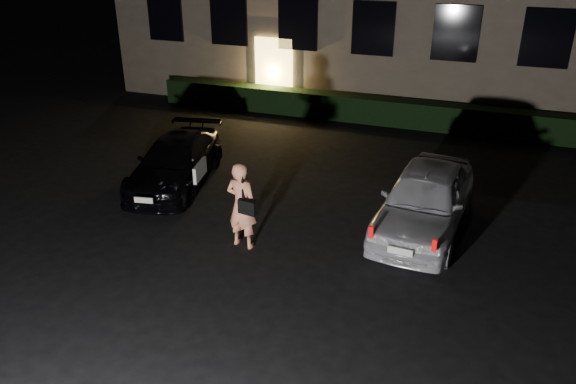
% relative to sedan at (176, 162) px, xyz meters
% --- Properties ---
extents(ground, '(80.00, 80.00, 0.00)m').
position_rel_sedan_xyz_m(ground, '(3.28, -3.73, -0.58)').
color(ground, black).
rests_on(ground, ground).
extents(hedge, '(15.00, 0.70, 0.85)m').
position_rel_sedan_xyz_m(hedge, '(3.28, 6.77, -0.16)').
color(hedge, black).
rests_on(hedge, ground).
extents(sedan, '(2.39, 4.26, 1.17)m').
position_rel_sedan_xyz_m(sedan, '(0.00, 0.00, 0.00)').
color(sedan, black).
rests_on(sedan, ground).
extents(hatch, '(1.96, 4.25, 1.41)m').
position_rel_sedan_xyz_m(hatch, '(6.23, -0.25, 0.12)').
color(hatch, silver).
rests_on(hatch, ground).
extents(man, '(0.77, 0.53, 1.84)m').
position_rel_sedan_xyz_m(man, '(2.90, -2.26, 0.34)').
color(man, '#FF956D').
rests_on(man, ground).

